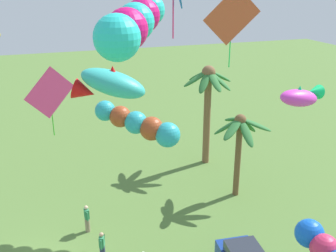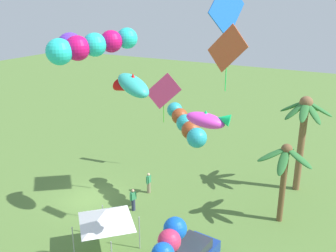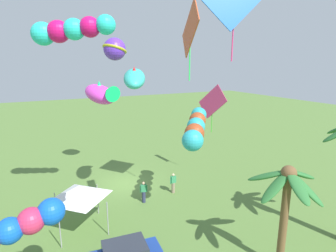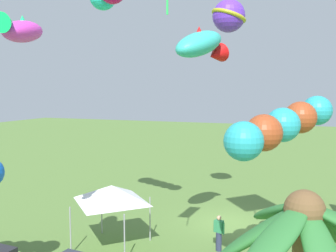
{
  "view_description": "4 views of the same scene",
  "coord_description": "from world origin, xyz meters",
  "px_view_note": "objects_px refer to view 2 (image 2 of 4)",
  "views": [
    {
      "loc": [
        15.54,
        1.56,
        12.86
      ],
      "look_at": [
        -0.3,
        6.88,
        6.58
      ],
      "focal_mm": 42.16,
      "sensor_mm": 36.0,
      "label": 1
    },
    {
      "loc": [
        18.32,
        16.51,
        13.77
      ],
      "look_at": [
        -0.52,
        6.12,
        6.45
      ],
      "focal_mm": 40.23,
      "sensor_mm": 36.0,
      "label": 2
    },
    {
      "loc": [
        6.2,
        20.37,
        9.86
      ],
      "look_at": [
        -0.64,
        6.77,
        6.33
      ],
      "focal_mm": 28.94,
      "sensor_mm": 36.0,
      "label": 3
    },
    {
      "loc": [
        -3.89,
        19.41,
        7.08
      ],
      "look_at": [
        1.3,
        5.71,
        5.68
      ],
      "focal_mm": 40.39,
      "sensor_mm": 36.0,
      "label": 4
    }
  ],
  "objects_px": {
    "kite_ball_6": "(71,46)",
    "kite_fish_8": "(208,120)",
    "kite_fish_3": "(132,85)",
    "kite_tube_5": "(165,251)",
    "spectator_1": "(133,200)",
    "kite_diamond_1": "(227,49)",
    "palm_tree_1": "(286,163)",
    "palm_tree_0": "(304,122)",
    "kite_tube_2": "(187,125)",
    "kite_diamond_4": "(227,9)",
    "kite_tube_0": "(90,46)",
    "spectator_0": "(149,183)",
    "kite_diamond_7": "(164,92)",
    "festival_tent": "(106,216)"
  },
  "relations": [
    {
      "from": "kite_tube_5",
      "to": "kite_fish_3",
      "type": "bearing_deg",
      "value": -138.45
    },
    {
      "from": "kite_diamond_1",
      "to": "kite_ball_6",
      "type": "bearing_deg",
      "value": -87.36
    },
    {
      "from": "spectator_0",
      "to": "kite_tube_5",
      "type": "height_order",
      "value": "kite_tube_5"
    },
    {
      "from": "kite_fish_3",
      "to": "spectator_0",
      "type": "bearing_deg",
      "value": -163.01
    },
    {
      "from": "spectator_1",
      "to": "kite_fish_3",
      "type": "distance_m",
      "value": 8.16
    },
    {
      "from": "kite_diamond_4",
      "to": "kite_diamond_7",
      "type": "distance_m",
      "value": 9.59
    },
    {
      "from": "palm_tree_0",
      "to": "festival_tent",
      "type": "relative_size",
      "value": 2.54
    },
    {
      "from": "kite_diamond_1",
      "to": "kite_ball_6",
      "type": "height_order",
      "value": "kite_diamond_1"
    },
    {
      "from": "kite_diamond_1",
      "to": "kite_tube_5",
      "type": "height_order",
      "value": "kite_diamond_1"
    },
    {
      "from": "palm_tree_0",
      "to": "spectator_0",
      "type": "relative_size",
      "value": 4.57
    },
    {
      "from": "spectator_1",
      "to": "kite_fish_8",
      "type": "height_order",
      "value": "kite_fish_8"
    },
    {
      "from": "spectator_1",
      "to": "kite_fish_3",
      "type": "xyz_separation_m",
      "value": [
        0.68,
        0.63,
        8.11
      ]
    },
    {
      "from": "spectator_1",
      "to": "kite_diamond_7",
      "type": "distance_m",
      "value": 9.16
    },
    {
      "from": "kite_fish_3",
      "to": "kite_tube_5",
      "type": "bearing_deg",
      "value": 41.55
    },
    {
      "from": "spectator_0",
      "to": "kite_fish_8",
      "type": "height_order",
      "value": "kite_fish_8"
    },
    {
      "from": "spectator_0",
      "to": "kite_tube_0",
      "type": "relative_size",
      "value": 0.38
    },
    {
      "from": "palm_tree_0",
      "to": "kite_diamond_7",
      "type": "bearing_deg",
      "value": -81.23
    },
    {
      "from": "festival_tent",
      "to": "kite_tube_5",
      "type": "distance_m",
      "value": 6.31
    },
    {
      "from": "kite_tube_2",
      "to": "kite_tube_5",
      "type": "relative_size",
      "value": 1.04
    },
    {
      "from": "kite_tube_0",
      "to": "kite_diamond_7",
      "type": "height_order",
      "value": "kite_tube_0"
    },
    {
      "from": "kite_tube_2",
      "to": "kite_diamond_4",
      "type": "distance_m",
      "value": 7.65
    },
    {
      "from": "kite_diamond_1",
      "to": "kite_ball_6",
      "type": "xyz_separation_m",
      "value": [
        0.47,
        -10.22,
        -0.37
      ]
    },
    {
      "from": "palm_tree_0",
      "to": "festival_tent",
      "type": "xyz_separation_m",
      "value": [
        13.08,
        -7.8,
        -2.88
      ]
    },
    {
      "from": "spectator_0",
      "to": "kite_diamond_7",
      "type": "distance_m",
      "value": 7.34
    },
    {
      "from": "spectator_1",
      "to": "festival_tent",
      "type": "height_order",
      "value": "festival_tent"
    },
    {
      "from": "palm_tree_1",
      "to": "kite_diamond_1",
      "type": "xyz_separation_m",
      "value": [
        3.64,
        -2.86,
        7.19
      ]
    },
    {
      "from": "palm_tree_1",
      "to": "kite_diamond_7",
      "type": "xyz_separation_m",
      "value": [
        -3.28,
        -10.54,
        2.6
      ]
    },
    {
      "from": "kite_diamond_4",
      "to": "spectator_1",
      "type": "bearing_deg",
      "value": -53.96
    },
    {
      "from": "kite_tube_5",
      "to": "kite_fish_8",
      "type": "relative_size",
      "value": 1.79
    },
    {
      "from": "spectator_1",
      "to": "kite_fish_8",
      "type": "xyz_separation_m",
      "value": [
        4.27,
        7.02,
        7.99
      ]
    },
    {
      "from": "spectator_0",
      "to": "kite_ball_6",
      "type": "bearing_deg",
      "value": -49.18
    },
    {
      "from": "kite_tube_0",
      "to": "palm_tree_0",
      "type": "bearing_deg",
      "value": 146.96
    },
    {
      "from": "kite_diamond_1",
      "to": "palm_tree_1",
      "type": "bearing_deg",
      "value": 141.86
    },
    {
      "from": "spectator_0",
      "to": "spectator_1",
      "type": "xyz_separation_m",
      "value": [
        2.61,
        0.37,
        0.0
      ]
    },
    {
      "from": "kite_diamond_1",
      "to": "kite_fish_8",
      "type": "height_order",
      "value": "kite_diamond_1"
    },
    {
      "from": "spectator_1",
      "to": "kite_diamond_1",
      "type": "xyz_separation_m",
      "value": [
        0.07,
        6.2,
        10.47
      ]
    },
    {
      "from": "kite_diamond_7",
      "to": "kite_diamond_4",
      "type": "bearing_deg",
      "value": 61.55
    },
    {
      "from": "spectator_0",
      "to": "kite_tube_2",
      "type": "relative_size",
      "value": 0.41
    },
    {
      "from": "kite_diamond_4",
      "to": "kite_tube_2",
      "type": "bearing_deg",
      "value": -67.17
    },
    {
      "from": "kite_fish_8",
      "to": "kite_ball_6",
      "type": "bearing_deg",
      "value": -108.65
    },
    {
      "from": "kite_ball_6",
      "to": "kite_fish_8",
      "type": "relative_size",
      "value": 1.15
    },
    {
      "from": "spectator_1",
      "to": "kite_diamond_7",
      "type": "xyz_separation_m",
      "value": [
        -6.85,
        -1.48,
        5.89
      ]
    },
    {
      "from": "palm_tree_1",
      "to": "kite_fish_3",
      "type": "bearing_deg",
      "value": -63.21
    },
    {
      "from": "palm_tree_0",
      "to": "kite_ball_6",
      "type": "height_order",
      "value": "kite_ball_6"
    },
    {
      "from": "festival_tent",
      "to": "spectator_0",
      "type": "bearing_deg",
      "value": -166.58
    },
    {
      "from": "kite_tube_2",
      "to": "kite_diamond_4",
      "type": "relative_size",
      "value": 0.78
    },
    {
      "from": "spectator_1",
      "to": "kite_tube_2",
      "type": "relative_size",
      "value": 0.41
    },
    {
      "from": "kite_diamond_1",
      "to": "kite_ball_6",
      "type": "distance_m",
      "value": 10.23
    },
    {
      "from": "kite_tube_2",
      "to": "kite_diamond_4",
      "type": "xyz_separation_m",
      "value": [
        -0.88,
        2.09,
        7.3
      ]
    },
    {
      "from": "kite_fish_8",
      "to": "kite_diamond_4",
      "type": "bearing_deg",
      "value": -163.74
    }
  ]
}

